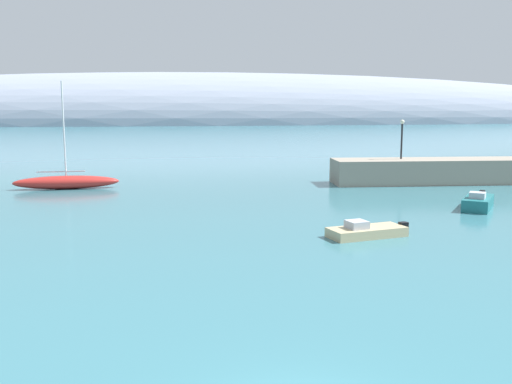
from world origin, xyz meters
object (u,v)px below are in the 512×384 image
motorboat_teal_alongside_breakwater (478,202)px  sailboat_red_near_shore (66,182)px  harbor_lamp_post (402,134)px  motorboat_sand_outer (366,231)px

motorboat_teal_alongside_breakwater → sailboat_red_near_shore: bearing=-79.2°
motorboat_teal_alongside_breakwater → harbor_lamp_post: harbor_lamp_post is taller
sailboat_red_near_shore → motorboat_sand_outer: sailboat_red_near_shore is taller
sailboat_red_near_shore → motorboat_sand_outer: (18.45, -20.47, -0.28)m
motorboat_sand_outer → harbor_lamp_post: size_ratio=1.37×
motorboat_teal_alongside_breakwater → harbor_lamp_post: size_ratio=1.19×
motorboat_sand_outer → sailboat_red_near_shore: bearing=-60.8°
motorboat_teal_alongside_breakwater → motorboat_sand_outer: (-10.13, -6.64, -0.15)m
motorboat_teal_alongside_breakwater → motorboat_sand_outer: 12.11m
sailboat_red_near_shore → harbor_lamp_post: size_ratio=2.56×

